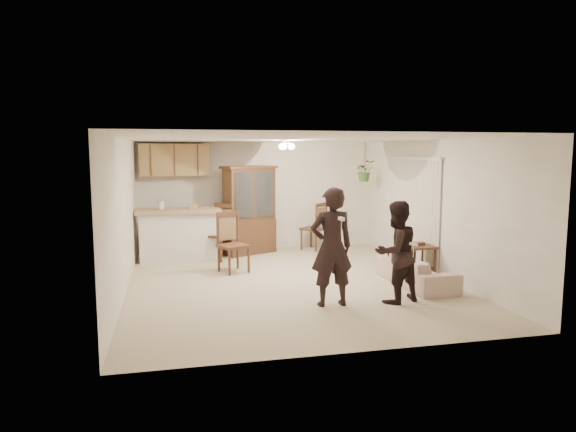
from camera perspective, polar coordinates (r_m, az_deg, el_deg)
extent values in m
plane|color=#BEA98F|center=(9.08, 0.19, -7.39)|extent=(6.50, 6.50, 0.00)
cube|color=silver|center=(8.79, 0.20, 8.60)|extent=(5.50, 6.50, 0.02)
cube|color=white|center=(12.02, -3.31, 2.23)|extent=(5.50, 0.02, 2.50)
cube|color=white|center=(5.76, 7.54, -3.20)|extent=(5.50, 0.02, 2.50)
cube|color=white|center=(8.65, -17.83, -0.02)|extent=(0.02, 6.50, 2.50)
cube|color=white|center=(9.84, 16.01, 0.87)|extent=(0.02, 6.50, 2.50)
cube|color=silver|center=(11.05, -12.00, -2.27)|extent=(1.60, 0.55, 1.00)
cube|color=#A08560|center=(10.98, -12.07, 0.57)|extent=(1.75, 0.70, 0.08)
cube|color=brown|center=(11.63, -12.51, 6.10)|extent=(1.50, 0.34, 0.70)
imported|color=#325622|center=(11.77, 8.52, 4.99)|extent=(0.43, 0.37, 0.48)
cylinder|color=black|center=(11.77, 8.55, 6.57)|extent=(0.01, 0.01, 0.65)
imported|color=beige|center=(9.12, 14.06, -5.18)|extent=(0.80, 1.90, 0.73)
imported|color=black|center=(7.59, 4.86, -3.34)|extent=(0.66, 0.44, 1.80)
imported|color=black|center=(7.95, 11.88, -4.64)|extent=(0.78, 0.69, 1.35)
cube|color=#361C13|center=(11.58, -4.28, -2.28)|extent=(1.24, 0.90, 0.77)
cube|color=#361C13|center=(11.46, -4.33, 2.45)|extent=(1.21, 0.85, 1.15)
cube|color=silver|center=(11.46, -4.33, 2.45)|extent=(0.91, 0.44, 1.01)
cube|color=#361C13|center=(11.43, -4.36, 5.43)|extent=(1.33, 0.96, 0.06)
cube|color=#361C13|center=(9.77, 14.36, -3.29)|extent=(0.55, 0.55, 0.04)
cube|color=#361C13|center=(9.85, 14.29, -5.53)|extent=(0.46, 0.46, 0.03)
cube|color=#361C13|center=(9.76, 14.37, -2.99)|extent=(0.19, 0.14, 0.06)
cube|color=#361C13|center=(9.79, -6.08, -3.34)|extent=(0.66, 0.66, 0.05)
cube|color=olive|center=(9.74, -6.10, -1.57)|extent=(0.36, 0.18, 0.44)
cube|color=#361C13|center=(9.71, -6.12, 0.08)|extent=(0.44, 0.22, 0.09)
cube|color=#361C13|center=(10.96, -7.76, -2.14)|extent=(0.73, 0.73, 0.06)
cube|color=olive|center=(10.92, -7.79, -0.50)|extent=(0.33, 0.28, 0.45)
cube|color=#361C13|center=(10.88, -7.82, 1.04)|extent=(0.40, 0.34, 0.09)
cube|color=#361C13|center=(12.00, 2.85, -1.43)|extent=(0.69, 0.69, 0.05)
cube|color=olive|center=(11.96, 2.86, -0.01)|extent=(0.30, 0.27, 0.43)
cube|color=#361C13|center=(11.92, 2.87, 1.31)|extent=(0.37, 0.32, 0.09)
cube|color=white|center=(7.13, 5.96, -0.31)|extent=(0.05, 0.15, 0.05)
cube|color=white|center=(7.64, 13.78, -3.06)|extent=(0.08, 0.14, 0.04)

